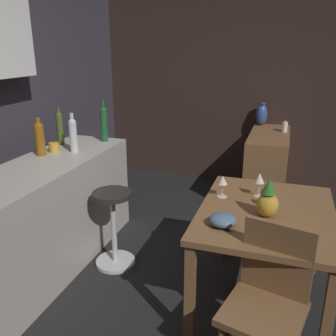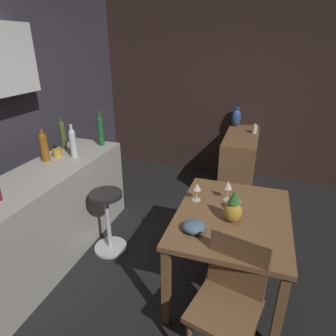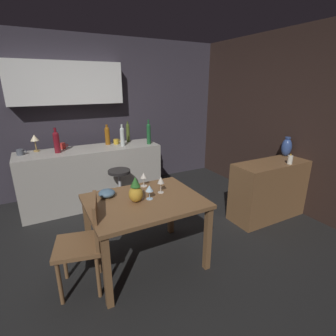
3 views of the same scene
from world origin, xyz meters
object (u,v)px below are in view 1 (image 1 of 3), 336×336
Objects in this scene: wine_bottle_amber at (40,137)px; wine_bottle_green at (104,122)px; wine_bottle_olive at (60,127)px; pillar_candle_tall at (285,127)px; cup_mustard at (54,147)px; sideboard_cabinet at (267,167)px; chair_near_window at (268,300)px; wine_glass_right at (260,179)px; wine_glass_center at (270,192)px; fruit_bowl at (223,220)px; wine_glass_left at (223,181)px; wine_bottle_clear at (73,134)px; dining_table at (266,223)px; pineapple_centerpiece at (268,200)px; bar_stool at (114,227)px; vase_ceramic_blue at (262,115)px.

wine_bottle_green reaches higher than wine_bottle_amber.
pillar_candle_tall is (1.55, -1.99, -0.19)m from wine_bottle_olive.
sideboard_cabinet is at bearing -46.75° from cup_mustard.
chair_near_window is 4.98× the size of wine_glass_right.
wine_glass_center is 0.88× the size of fruit_bowl.
chair_near_window reaches higher than wine_glass_left.
wine_bottle_clear is 0.22m from cup_mustard.
wine_bottle_olive reaches higher than chair_near_window.
pineapple_centerpiece reaches higher than dining_table.
wine_glass_center is 0.43× the size of wine_bottle_clear.
dining_table is 0.22m from pineapple_centerpiece.
wine_bottle_clear reaches higher than wine_glass_left.
cup_mustard is 0.86× the size of pillar_candle_tall.
wine_bottle_amber is (0.04, 0.67, 0.70)m from bar_stool.
wine_bottle_amber reaches higher than pillar_candle_tall.
sideboard_cabinet is 2.56m from chair_near_window.
wine_glass_left is at bearing -91.05° from wine_bottle_amber.
wine_glass_left is at bearing 27.71° from chair_near_window.
pillar_candle_tall reaches higher than bar_stool.
fruit_bowl is 0.49× the size of wine_bottle_clear.
dining_table is at bearing -98.96° from cup_mustard.
pillar_candle_tall is at bearing -1.45° from dining_table.
wine_bottle_olive is (0.37, 0.05, 0.01)m from wine_bottle_amber.
chair_near_window is at bearing -111.76° from wine_bottle_amber.
wine_glass_left is at bearing 172.85° from sideboard_cabinet.
dining_table is 1.83m from wine_bottle_green.
sideboard_cabinet is 1.94m from wine_glass_center.
wine_bottle_green is (0.54, 1.52, 0.21)m from wine_glass_right.
pineapple_centerpiece is at bearing -97.61° from wine_bottle_amber.
wine_bottle_olive is (0.40, 1.61, 0.21)m from wine_glass_left.
wine_bottle_clear is 0.28m from wine_bottle_amber.
wine_bottle_olive is 1.20× the size of vase_ceramic_blue.
pineapple_centerpiece is 2.14× the size of cup_mustard.
wine_bottle_amber reaches higher than pineapple_centerpiece.
chair_near_window is at bearing -129.68° from wine_bottle_green.
cup_mustard is (0.07, 1.77, 0.06)m from wine_glass_right.
vase_ceramic_blue is (2.15, 0.16, 0.08)m from wine_glass_right.
dining_table is 3.28× the size of wine_bottle_olive.
bar_stool is 1.09m from wine_bottle_olive.
pillar_candle_tall is (1.74, -1.73, -0.18)m from wine_bottle_clear.
bar_stool is 1.04m from wine_bottle_green.
sideboard_cabinet is at bearing -51.98° from wine_bottle_green.
wine_glass_center is 0.37× the size of wine_bottle_green.
wine_bottle_green reaches higher than wine_glass_right.
wine_bottle_green is 2.80× the size of pillar_candle_tall.
cup_mustard reaches higher than dining_table.
wine_bottle_amber is (0.25, 1.89, 0.21)m from pineapple_centerpiece.
vase_ceramic_blue reaches higher than sideboard_cabinet.
wine_bottle_green is 3.28× the size of cup_mustard.
chair_near_window is (-0.62, -0.07, -0.14)m from dining_table.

